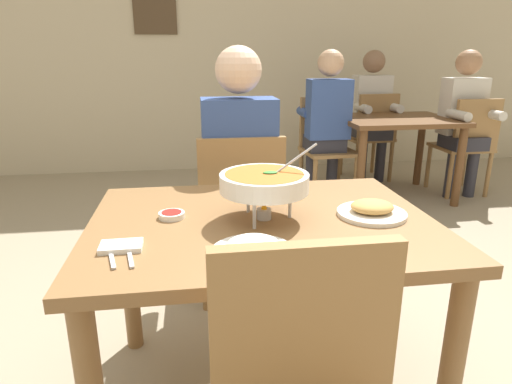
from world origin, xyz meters
The scene contains 19 objects.
cafe_rear_partition centered at (0.00, 3.64, 1.50)m, with size 10.00×0.10×3.00m, color beige.
picture_frame_hung centered at (-0.56, 3.58, 1.75)m, with size 0.44×0.03×0.56m, color #4C3823.
dining_table_main centered at (0.00, 0.00, 0.62)m, with size 1.17×0.88×0.73m.
chair_diner_main centered at (0.00, 0.72, 0.51)m, with size 0.44×0.44×0.90m.
diner_main centered at (0.00, 0.76, 0.75)m, with size 0.40×0.45×1.31m.
curry_bowl centered at (0.01, 0.00, 0.86)m, with size 0.33×0.30×0.26m.
rice_plate centered at (-0.07, -0.28, 0.75)m, with size 0.24×0.24×0.06m.
appetizer_plate centered at (0.38, -0.02, 0.75)m, with size 0.24×0.24×0.06m.
sauce_dish centered at (-0.31, 0.06, 0.74)m, with size 0.09×0.09×0.02m.
napkin_folded centered at (-0.44, -0.18, 0.74)m, with size 0.12×0.08×0.02m, color white.
fork_utensil centered at (-0.46, -0.23, 0.73)m, with size 0.01×0.17×0.01m, color silver.
spoon_utensil centered at (-0.41, -0.23, 0.73)m, with size 0.01×0.17×0.01m, color silver.
dining_table_far centered at (1.58, 2.29, 0.60)m, with size 1.00×0.80×0.73m.
chair_bg_left centered at (1.59, 2.84, 0.51)m, with size 0.48×0.48×0.90m.
chair_bg_middle centered at (2.26, 2.24, 0.51)m, with size 0.44×0.44×0.90m.
chair_bg_right centered at (0.97, 2.43, 0.51)m, with size 0.47×0.47×0.90m.
patron_bg_left centered at (1.58, 2.87, 0.75)m, with size 0.40×0.45×1.31m.
patron_bg_middle centered at (2.20, 2.27, 0.75)m, with size 0.40×0.45×1.31m.
patron_bg_right centered at (0.94, 2.31, 0.75)m, with size 0.40×0.45×1.31m.
Camera 1 is at (-0.22, -1.39, 1.27)m, focal length 30.76 mm.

